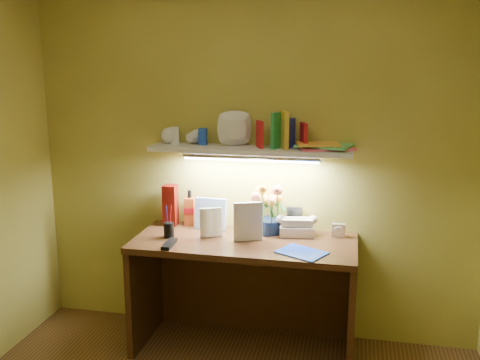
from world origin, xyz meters
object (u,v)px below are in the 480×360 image
(telephone, at_px, (297,225))
(desk_clock, at_px, (339,230))
(whisky_bottle, at_px, (190,208))
(flower_bouquet, at_px, (268,209))
(desk, at_px, (244,296))

(telephone, distance_m, desk_clock, 0.27)
(telephone, height_order, whisky_bottle, whisky_bottle)
(desk_clock, xyz_separation_m, whisky_bottle, (-1.01, 0.05, 0.08))
(desk_clock, bearing_deg, flower_bouquet, -178.00)
(desk, distance_m, desk_clock, 0.74)
(desk_clock, distance_m, whisky_bottle, 1.02)
(desk_clock, bearing_deg, telephone, -175.23)
(whisky_bottle, bearing_deg, desk_clock, -2.86)
(desk, distance_m, telephone, 0.57)
(desk, distance_m, flower_bouquet, 0.58)
(telephone, bearing_deg, desk_clock, -4.41)
(telephone, distance_m, whisky_bottle, 0.75)
(flower_bouquet, distance_m, whisky_bottle, 0.56)
(desk, distance_m, whisky_bottle, 0.70)
(flower_bouquet, bearing_deg, desk_clock, 1.16)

